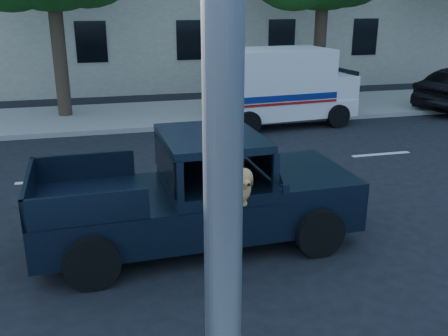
{
  "coord_description": "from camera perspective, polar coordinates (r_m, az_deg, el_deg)",
  "views": [
    {
      "loc": [
        -2.92,
        -7.45,
        3.72
      ],
      "look_at": [
        -1.17,
        -0.6,
        1.36
      ],
      "focal_mm": 40.0,
      "sensor_mm": 36.0,
      "label": 1
    }
  ],
  "objects": [
    {
      "name": "ground",
      "position": [
        8.83,
        6.47,
        -6.58
      ],
      "size": [
        120.0,
        120.0,
        0.0
      ],
      "primitive_type": "plane",
      "color": "black",
      "rests_on": "ground"
    },
    {
      "name": "far_sidewalk",
      "position": [
        17.29,
        -4.29,
        6.27
      ],
      "size": [
        60.0,
        4.0,
        0.15
      ],
      "primitive_type": "cube",
      "color": "gray",
      "rests_on": "ground"
    },
    {
      "name": "pickup_truck",
      "position": [
        7.98,
        -3.67,
        -4.54
      ],
      "size": [
        5.05,
        2.6,
        1.79
      ],
      "rotation": [
        0.0,
        0.0,
        0.03
      ],
      "color": "black",
      "rests_on": "ground"
    },
    {
      "name": "lane_stripes",
      "position": [
        12.48,
        9.62,
        0.91
      ],
      "size": [
        21.6,
        0.14,
        0.01
      ],
      "primitive_type": null,
      "color": "silver",
      "rests_on": "ground"
    },
    {
      "name": "mail_truck",
      "position": [
        15.85,
        6.38,
        8.62
      ],
      "size": [
        4.46,
        2.52,
        2.36
      ],
      "rotation": [
        0.0,
        0.0,
        0.09
      ],
      "color": "silver",
      "rests_on": "ground"
    }
  ]
}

